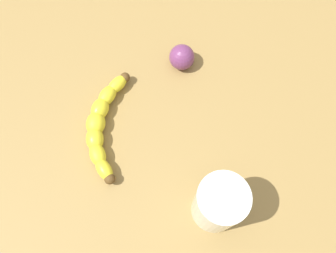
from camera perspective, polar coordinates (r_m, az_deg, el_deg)
The scene contains 4 objects.
wooden_tabletop at distance 67.63cm, azimuth -5.51°, elevation -2.68°, with size 120.00×120.00×3.00cm, color olive.
banana at distance 66.32cm, azimuth -10.93°, elevation 0.41°, with size 10.04×22.29×3.65cm.
smoothie_glass at distance 57.46cm, azimuth 8.38°, elevation -12.70°, with size 8.06×8.06×12.60cm.
plum_fruit at distance 71.18cm, azimuth 2.32°, elevation 11.48°, with size 5.20×5.20×5.20cm, color #6B3360.
Camera 1 is at (2.72, -22.62, 65.18)cm, focal length 36.58 mm.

